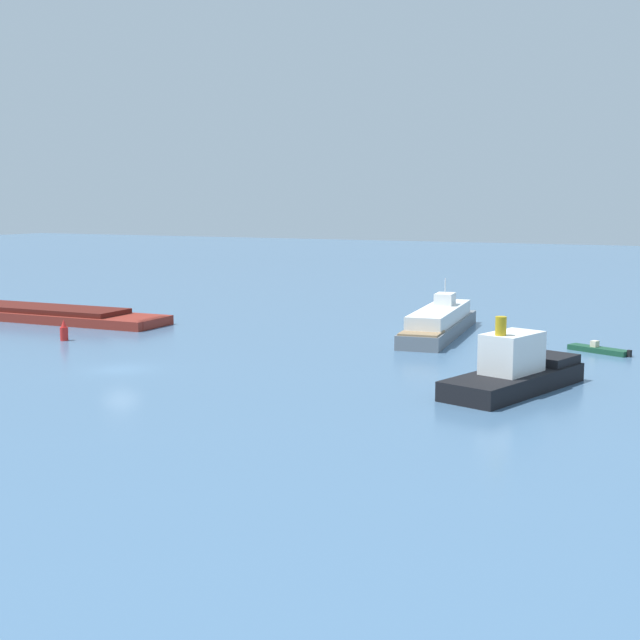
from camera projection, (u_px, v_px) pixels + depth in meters
The scene contains 5 objects.
ground_plane at pixel (120, 370), 62.79m from camera, with size 400.00×400.00×0.00m, color #476B8E.
small_motorboat at pixel (599, 350), 69.78m from camera, with size 5.26×3.10×0.93m.
white_riverboat at pixel (439, 322), 78.70m from camera, with size 5.87×19.21×5.04m.
tugboat at pixel (516, 371), 55.81m from camera, with size 7.23×12.58×5.05m.
channel_buoy_red at pixel (64, 331), 75.70m from camera, with size 0.70×0.70×1.90m.
Camera 1 is at (40.23, -49.01, 12.26)m, focal length 48.21 mm.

